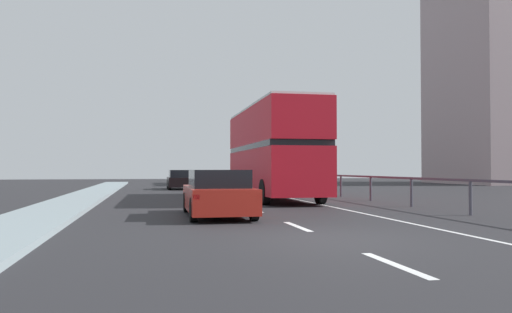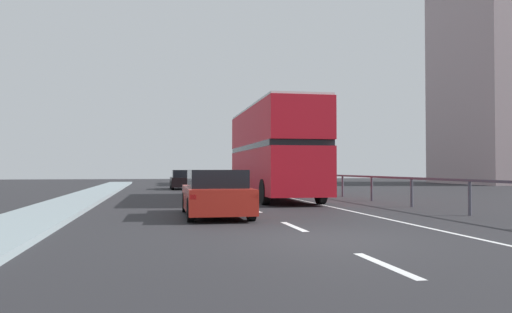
{
  "view_description": "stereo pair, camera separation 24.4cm",
  "coord_description": "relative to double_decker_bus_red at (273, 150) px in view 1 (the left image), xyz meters",
  "views": [
    {
      "loc": [
        -3.54,
        -9.82,
        1.41
      ],
      "look_at": [
        0.55,
        9.44,
        1.88
      ],
      "focal_mm": 35.41,
      "sensor_mm": 36.0,
      "label": 1
    },
    {
      "loc": [
        -3.3,
        -9.87,
        1.41
      ],
      "look_at": [
        0.55,
        9.44,
        1.88
      ],
      "focal_mm": 35.41,
      "sensor_mm": 36.0,
      "label": 2
    }
  ],
  "objects": [
    {
      "name": "double_decker_bus_red",
      "position": [
        0.0,
        0.0,
        0.0
      ],
      "size": [
        2.66,
        10.2,
        4.23
      ],
      "rotation": [
        0.0,
        0.0,
        -0.01
      ],
      "color": "red",
      "rests_on": "ground"
    },
    {
      "name": "hatchback_car_near",
      "position": [
        -3.61,
        -7.81,
        -1.6
      ],
      "size": [
        1.87,
        4.47,
        1.38
      ],
      "rotation": [
        0.0,
        0.0,
        -0.01
      ],
      "color": "maroon",
      "rests_on": "ground"
    },
    {
      "name": "bridge_side_railing",
      "position": [
        3.91,
        -3.83,
        -1.38
      ],
      "size": [
        0.1,
        42.0,
        1.1
      ],
      "color": "#474553",
      "rests_on": "ground"
    },
    {
      "name": "sedan_car_ahead",
      "position": [
        -3.46,
        12.23,
        -1.63
      ],
      "size": [
        1.81,
        4.11,
        1.31
      ],
      "rotation": [
        0.0,
        0.0,
        -0.0
      ],
      "color": "black",
      "rests_on": "ground"
    },
    {
      "name": "ground_plane",
      "position": [
        -2.05,
        -12.83,
        -2.32
      ],
      "size": [
        74.98,
        120.0,
        0.1
      ],
      "primitive_type": "cube",
      "color": "#252528"
    },
    {
      "name": "lane_paint_markings",
      "position": [
        -0.07,
        -4.53,
        -2.27
      ],
      "size": [
        3.2,
        46.0,
        0.01
      ],
      "color": "silver",
      "rests_on": "ground"
    }
  ]
}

